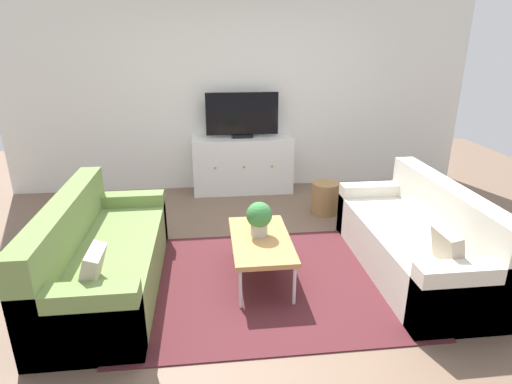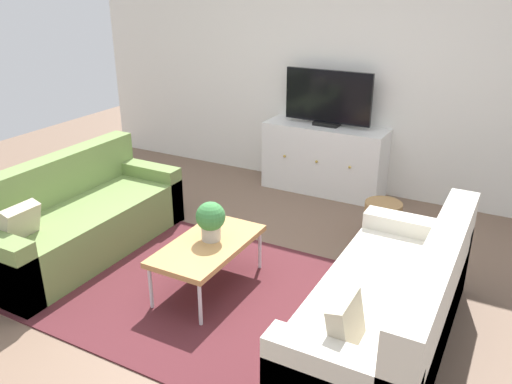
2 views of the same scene
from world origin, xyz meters
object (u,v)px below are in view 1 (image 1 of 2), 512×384
(potted_plant, at_px, (259,217))
(tv_console, at_px, (242,165))
(couch_right_side, at_px, (420,243))
(wicker_basket, at_px, (325,198))
(couch_left_side, at_px, (98,261))
(coffee_table, at_px, (261,241))
(flat_screen_tv, at_px, (242,115))

(potted_plant, bearing_deg, tv_console, 88.94)
(couch_right_side, relative_size, wicker_basket, 4.92)
(couch_left_side, height_order, coffee_table, couch_left_side)
(couch_left_side, distance_m, couch_right_side, 2.87)
(couch_left_side, distance_m, coffee_table, 1.40)
(couch_right_side, relative_size, tv_console, 1.41)
(potted_plant, xyz_separation_m, wicker_basket, (0.99, 1.36, -0.38))
(couch_left_side, relative_size, potted_plant, 6.18)
(couch_right_side, xyz_separation_m, flat_screen_tv, (-1.44, 2.39, 0.79))
(couch_left_side, bearing_deg, coffee_table, 1.70)
(tv_console, bearing_deg, potted_plant, -91.06)
(couch_right_side, bearing_deg, tv_console, 121.17)
(couch_right_side, distance_m, coffee_table, 1.47)
(tv_console, bearing_deg, coffee_table, -90.85)
(couch_left_side, relative_size, couch_right_side, 1.00)
(flat_screen_tv, bearing_deg, wicker_basket, -44.62)
(flat_screen_tv, xyz_separation_m, wicker_basket, (0.94, -0.93, -0.88))
(flat_screen_tv, bearing_deg, couch_right_side, -59.04)
(couch_left_side, relative_size, tv_console, 1.41)
(potted_plant, relative_size, flat_screen_tv, 0.32)
(wicker_basket, bearing_deg, couch_right_side, -71.41)
(couch_right_side, bearing_deg, wicker_basket, 108.59)
(potted_plant, bearing_deg, coffee_table, -82.53)
(couch_left_side, relative_size, coffee_table, 1.99)
(coffee_table, relative_size, flat_screen_tv, 0.99)
(couch_right_side, height_order, tv_console, couch_right_side)
(tv_console, height_order, flat_screen_tv, flat_screen_tv)
(potted_plant, height_order, flat_screen_tv, flat_screen_tv)
(couch_left_side, bearing_deg, flat_screen_tv, 59.19)
(couch_left_side, distance_m, potted_plant, 1.42)
(tv_console, xyz_separation_m, flat_screen_tv, (-0.00, 0.02, 0.69))
(tv_console, distance_m, flat_screen_tv, 0.69)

